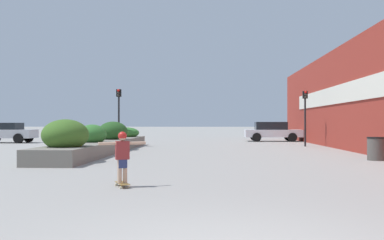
{
  "coord_description": "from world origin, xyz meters",
  "views": [
    {
      "loc": [
        -0.22,
        -4.7,
        1.42
      ],
      "look_at": [
        -0.9,
        9.67,
        1.52
      ],
      "focal_mm": 40.0,
      "sensor_mm": 36.0,
      "label": 1
    }
  ],
  "objects_px": {
    "skateboard": "(122,184)",
    "car_center_left": "(272,131)",
    "trash_bin": "(376,149)",
    "traffic_light_left": "(119,107)",
    "car_leftmost": "(6,132)",
    "skateboarder": "(122,152)",
    "traffic_light_right": "(305,108)"
  },
  "relations": [
    {
      "from": "skateboard",
      "to": "skateboarder",
      "type": "height_order",
      "value": "skateboarder"
    },
    {
      "from": "skateboarder",
      "to": "car_center_left",
      "type": "relative_size",
      "value": 0.27
    },
    {
      "from": "skateboard",
      "to": "car_leftmost",
      "type": "relative_size",
      "value": 0.17
    },
    {
      "from": "car_leftmost",
      "to": "skateboarder",
      "type": "bearing_deg",
      "value": 31.88
    },
    {
      "from": "car_leftmost",
      "to": "traffic_light_left",
      "type": "xyz_separation_m",
      "value": [
        9.02,
        -4.31,
        1.58
      ]
    },
    {
      "from": "traffic_light_left",
      "to": "trash_bin",
      "type": "bearing_deg",
      "value": -37.1
    },
    {
      "from": "traffic_light_left",
      "to": "traffic_light_right",
      "type": "bearing_deg",
      "value": 2.74
    },
    {
      "from": "car_leftmost",
      "to": "car_center_left",
      "type": "distance_m",
      "value": 19.54
    },
    {
      "from": "trash_bin",
      "to": "car_leftmost",
      "type": "distance_m",
      "value": 24.67
    },
    {
      "from": "skateboard",
      "to": "car_leftmost",
      "type": "distance_m",
      "value": 23.93
    },
    {
      "from": "skateboard",
      "to": "car_leftmost",
      "type": "xyz_separation_m",
      "value": [
        -12.64,
        20.31,
        0.7
      ]
    },
    {
      "from": "car_center_left",
      "to": "traffic_light_left",
      "type": "relative_size",
      "value": 1.25
    },
    {
      "from": "trash_bin",
      "to": "traffic_light_right",
      "type": "distance_m",
      "value": 9.65
    },
    {
      "from": "skateboarder",
      "to": "car_center_left",
      "type": "xyz_separation_m",
      "value": [
        6.61,
        23.69,
        0.01
      ]
    },
    {
      "from": "trash_bin",
      "to": "car_leftmost",
      "type": "height_order",
      "value": "car_leftmost"
    },
    {
      "from": "skateboard",
      "to": "car_center_left",
      "type": "xyz_separation_m",
      "value": [
        6.61,
        23.69,
        0.72
      ]
    },
    {
      "from": "skateboarder",
      "to": "traffic_light_left",
      "type": "distance_m",
      "value": 16.48
    },
    {
      "from": "traffic_light_right",
      "to": "traffic_light_left",
      "type": "bearing_deg",
      "value": -177.26
    },
    {
      "from": "car_center_left",
      "to": "traffic_light_right",
      "type": "distance_m",
      "value": 7.37
    },
    {
      "from": "car_center_left",
      "to": "traffic_light_left",
      "type": "height_order",
      "value": "traffic_light_left"
    },
    {
      "from": "trash_bin",
      "to": "traffic_light_left",
      "type": "xyz_separation_m",
      "value": [
        -11.8,
        8.92,
        1.9
      ]
    },
    {
      "from": "car_leftmost",
      "to": "traffic_light_left",
      "type": "distance_m",
      "value": 10.12
    },
    {
      "from": "skateboard",
      "to": "skateboarder",
      "type": "relative_size",
      "value": 0.6
    },
    {
      "from": "skateboard",
      "to": "trash_bin",
      "type": "bearing_deg",
      "value": 15.33
    },
    {
      "from": "trash_bin",
      "to": "traffic_light_left",
      "type": "distance_m",
      "value": 14.91
    },
    {
      "from": "skateboarder",
      "to": "traffic_light_left",
      "type": "height_order",
      "value": "traffic_light_left"
    },
    {
      "from": "car_leftmost",
      "to": "traffic_light_left",
      "type": "bearing_deg",
      "value": 64.44
    },
    {
      "from": "trash_bin",
      "to": "car_leftmost",
      "type": "bearing_deg",
      "value": 147.55
    },
    {
      "from": "skateboarder",
      "to": "car_leftmost",
      "type": "bearing_deg",
      "value": 96.36
    },
    {
      "from": "car_center_left",
      "to": "traffic_light_left",
      "type": "xyz_separation_m",
      "value": [
        -10.22,
        -7.69,
        1.57
      ]
    },
    {
      "from": "car_center_left",
      "to": "traffic_light_right",
      "type": "bearing_deg",
      "value": 7.71
    },
    {
      "from": "skateboard",
      "to": "traffic_light_right",
      "type": "bearing_deg",
      "value": 39.85
    }
  ]
}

